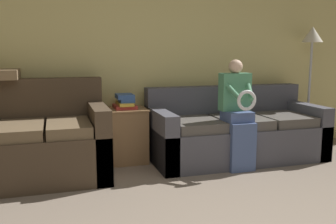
# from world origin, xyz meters

# --- Properties ---
(wall_back) EXTENTS (7.93, 0.06, 2.55)m
(wall_back) POSITION_xyz_m (0.00, 2.91, 1.27)
(wall_back) COLOR #DBCC7F
(wall_back) RESTS_ON ground_plane
(couch_main) EXTENTS (2.04, 0.90, 0.85)m
(couch_main) POSITION_xyz_m (1.00, 2.39, 0.31)
(couch_main) COLOR #4C4C56
(couch_main) RESTS_ON ground_plane
(couch_side) EXTENTS (1.66, 0.95, 0.99)m
(couch_side) POSITION_xyz_m (-1.38, 2.33, 0.35)
(couch_side) COLOR #473828
(couch_side) RESTS_ON ground_plane
(child_left_seated) EXTENTS (0.34, 0.37, 1.19)m
(child_left_seated) POSITION_xyz_m (0.84, 2.02, 0.64)
(child_left_seated) COLOR #475B8E
(child_left_seated) RESTS_ON ground_plane
(side_shelf) EXTENTS (0.46, 0.46, 0.63)m
(side_shelf) POSITION_xyz_m (-0.28, 2.63, 0.32)
(side_shelf) COLOR olive
(side_shelf) RESTS_ON ground_plane
(book_stack) EXTENTS (0.24, 0.33, 0.17)m
(book_stack) POSITION_xyz_m (-0.29, 2.63, 0.70)
(book_stack) COLOR #BC3833
(book_stack) RESTS_ON side_shelf
(floor_lamp) EXTENTS (0.27, 0.27, 1.60)m
(floor_lamp) POSITION_xyz_m (2.21, 2.62, 1.30)
(floor_lamp) COLOR #2D2B28
(floor_lamp) RESTS_ON ground_plane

